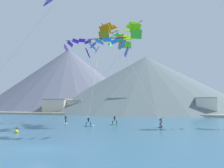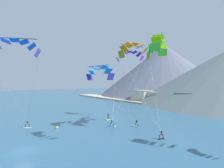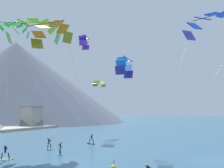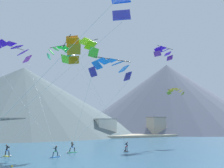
{
  "view_description": "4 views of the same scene",
  "coord_description": "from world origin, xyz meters",
  "px_view_note": "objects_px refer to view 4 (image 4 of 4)",
  "views": [
    {
      "loc": [
        11.46,
        -16.9,
        3.96
      ],
      "look_at": [
        0.85,
        18.65,
        7.32
      ],
      "focal_mm": 35.0,
      "sensor_mm": 36.0,
      "label": 1
    },
    {
      "loc": [
        28.46,
        -4.84,
        10.32
      ],
      "look_at": [
        -0.14,
        16.38,
        9.83
      ],
      "focal_mm": 28.0,
      "sensor_mm": 36.0,
      "label": 2
    },
    {
      "loc": [
        -38.42,
        -5.07,
        6.12
      ],
      "look_at": [
        -2.14,
        11.91,
        9.21
      ],
      "focal_mm": 50.0,
      "sensor_mm": 36.0,
      "label": 3
    },
    {
      "loc": [
        -10.4,
        -17.81,
        4.96
      ],
      "look_at": [
        2.81,
        13.23,
        10.08
      ],
      "focal_mm": 40.0,
      "sensor_mm": 36.0,
      "label": 4
    }
  ],
  "objects_px": {
    "kitesurfer_near_trail": "(57,154)",
    "kitesurfer_far_right": "(8,153)",
    "kitesurfer_far_left": "(71,149)",
    "parafoil_kite_near_lead": "(73,47)",
    "parafoil_kite_far_right": "(79,48)",
    "parafoil_kite_distant_high_outer": "(59,51)",
    "parafoil_kite_distant_mid_solo": "(175,91)",
    "parafoil_kite_far_left": "(111,67)",
    "parafoil_kite_near_trail": "(10,49)",
    "parafoil_kite_distant_low_drift": "(163,52)",
    "kitesurfer_near_lead": "(126,148)"
  },
  "relations": [
    {
      "from": "parafoil_kite_near_lead",
      "to": "kitesurfer_near_lead",
      "type": "bearing_deg",
      "value": -12.22
    },
    {
      "from": "kitesurfer_near_lead",
      "to": "parafoil_kite_distant_mid_solo",
      "type": "distance_m",
      "value": 20.44
    },
    {
      "from": "kitesurfer_far_right",
      "to": "parafoil_kite_near_lead",
      "type": "xyz_separation_m",
      "value": [
        9.35,
        0.91,
        17.11
      ]
    },
    {
      "from": "parafoil_kite_distant_high_outer",
      "to": "parafoil_kite_distant_mid_solo",
      "type": "bearing_deg",
      "value": -3.91
    },
    {
      "from": "kitesurfer_far_left",
      "to": "kitesurfer_far_right",
      "type": "height_order",
      "value": "kitesurfer_far_right"
    },
    {
      "from": "kitesurfer_far_right",
      "to": "parafoil_kite_distant_mid_solo",
      "type": "bearing_deg",
      "value": 9.17
    },
    {
      "from": "kitesurfer_far_right",
      "to": "parafoil_kite_distant_mid_solo",
      "type": "relative_size",
      "value": 0.43
    },
    {
      "from": "kitesurfer_near_lead",
      "to": "parafoil_kite_far_left",
      "type": "distance_m",
      "value": 16.16
    },
    {
      "from": "parafoil_kite_near_trail",
      "to": "parafoil_kite_distant_mid_solo",
      "type": "bearing_deg",
      "value": -4.72
    },
    {
      "from": "kitesurfer_near_lead",
      "to": "parafoil_kite_near_trail",
      "type": "height_order",
      "value": "parafoil_kite_near_trail"
    },
    {
      "from": "kitesurfer_far_right",
      "to": "parafoil_kite_distant_mid_solo",
      "type": "distance_m",
      "value": 36.4
    },
    {
      "from": "kitesurfer_near_trail",
      "to": "kitesurfer_far_left",
      "type": "xyz_separation_m",
      "value": [
        3.12,
        4.24,
        0.08
      ]
    },
    {
      "from": "parafoil_kite_far_left",
      "to": "parafoil_kite_distant_high_outer",
      "type": "xyz_separation_m",
      "value": [
        -3.52,
        17.39,
        6.48
      ]
    },
    {
      "from": "parafoil_kite_near_lead",
      "to": "parafoil_kite_distant_high_outer",
      "type": "height_order",
      "value": "parafoil_kite_distant_high_outer"
    },
    {
      "from": "kitesurfer_far_left",
      "to": "parafoil_kite_far_left",
      "type": "relative_size",
      "value": 0.14
    },
    {
      "from": "parafoil_kite_distant_low_drift",
      "to": "kitesurfer_far_right",
      "type": "bearing_deg",
      "value": -164.42
    },
    {
      "from": "parafoil_kite_near_trail",
      "to": "parafoil_kite_distant_mid_solo",
      "type": "relative_size",
      "value": 4.39
    },
    {
      "from": "kitesurfer_near_trail",
      "to": "parafoil_kite_far_right",
      "type": "height_order",
      "value": "parafoil_kite_far_right"
    },
    {
      "from": "kitesurfer_near_lead",
      "to": "parafoil_kite_far_left",
      "type": "relative_size",
      "value": 0.14
    },
    {
      "from": "kitesurfer_far_right",
      "to": "parafoil_kite_far_right",
      "type": "distance_m",
      "value": 23.09
    },
    {
      "from": "parafoil_kite_far_right",
      "to": "parafoil_kite_distant_high_outer",
      "type": "distance_m",
      "value": 3.86
    },
    {
      "from": "parafoil_kite_far_right",
      "to": "parafoil_kite_distant_low_drift",
      "type": "xyz_separation_m",
      "value": [
        22.0,
        3.19,
        2.63
      ]
    },
    {
      "from": "parafoil_kite_near_lead",
      "to": "parafoil_kite_near_trail",
      "type": "height_order",
      "value": "parafoil_kite_near_trail"
    },
    {
      "from": "kitesurfer_far_left",
      "to": "kitesurfer_far_right",
      "type": "distance_m",
      "value": 9.57
    },
    {
      "from": "kitesurfer_far_right",
      "to": "parafoil_kite_far_left",
      "type": "height_order",
      "value": "parafoil_kite_far_left"
    },
    {
      "from": "parafoil_kite_distant_high_outer",
      "to": "parafoil_kite_distant_low_drift",
      "type": "xyz_separation_m",
      "value": [
        25.67,
        2.19,
        3.29
      ]
    },
    {
      "from": "parafoil_kite_far_left",
      "to": "parafoil_kite_distant_low_drift",
      "type": "relative_size",
      "value": 1.95
    },
    {
      "from": "kitesurfer_near_lead",
      "to": "parafoil_kite_distant_mid_solo",
      "type": "bearing_deg",
      "value": 22.75
    },
    {
      "from": "kitesurfer_far_right",
      "to": "parafoil_kite_distant_high_outer",
      "type": "relative_size",
      "value": 0.41
    },
    {
      "from": "parafoil_kite_distant_low_drift",
      "to": "parafoil_kite_near_lead",
      "type": "bearing_deg",
      "value": -160.81
    },
    {
      "from": "kitesurfer_near_trail",
      "to": "kitesurfer_far_right",
      "type": "relative_size",
      "value": 0.96
    },
    {
      "from": "parafoil_kite_far_right",
      "to": "parafoil_kite_distant_mid_solo",
      "type": "relative_size",
      "value": 4.7
    },
    {
      "from": "kitesurfer_far_right",
      "to": "parafoil_kite_near_trail",
      "type": "relative_size",
      "value": 0.1
    },
    {
      "from": "parafoil_kite_far_left",
      "to": "parafoil_kite_distant_mid_solo",
      "type": "relative_size",
      "value": 2.98
    },
    {
      "from": "parafoil_kite_near_lead",
      "to": "parafoil_kite_far_right",
      "type": "xyz_separation_m",
      "value": [
        2.62,
        5.38,
        1.61
      ]
    },
    {
      "from": "kitesurfer_far_left",
      "to": "parafoil_kite_near_lead",
      "type": "relative_size",
      "value": 0.1
    },
    {
      "from": "kitesurfer_near_trail",
      "to": "kitesurfer_far_right",
      "type": "height_order",
      "value": "kitesurfer_far_right"
    },
    {
      "from": "kitesurfer_far_right",
      "to": "parafoil_kite_near_lead",
      "type": "height_order",
      "value": "parafoil_kite_near_lead"
    },
    {
      "from": "parafoil_kite_distant_high_outer",
      "to": "parafoil_kite_near_lead",
      "type": "bearing_deg",
      "value": -80.62
    },
    {
      "from": "kitesurfer_near_lead",
      "to": "parafoil_kite_far_right",
      "type": "relative_size",
      "value": 0.09
    },
    {
      "from": "parafoil_kite_distant_high_outer",
      "to": "parafoil_kite_distant_mid_solo",
      "type": "height_order",
      "value": "parafoil_kite_distant_high_outer"
    },
    {
      "from": "parafoil_kite_distant_high_outer",
      "to": "kitesurfer_near_lead",
      "type": "bearing_deg",
      "value": -39.4
    },
    {
      "from": "parafoil_kite_near_lead",
      "to": "parafoil_kite_distant_low_drift",
      "type": "xyz_separation_m",
      "value": [
        24.61,
        8.57,
        4.25
      ]
    },
    {
      "from": "parafoil_kite_distant_mid_solo",
      "to": "parafoil_kite_distant_high_outer",
      "type": "bearing_deg",
      "value": 176.09
    },
    {
      "from": "parafoil_kite_near_trail",
      "to": "kitesurfer_near_lead",
      "type": "bearing_deg",
      "value": -26.34
    },
    {
      "from": "parafoil_kite_distant_low_drift",
      "to": "kitesurfer_near_lead",
      "type": "bearing_deg",
      "value": -145.79
    },
    {
      "from": "kitesurfer_far_right",
      "to": "parafoil_kite_far_left",
      "type": "bearing_deg",
      "value": -40.52
    },
    {
      "from": "parafoil_kite_near_lead",
      "to": "parafoil_kite_far_left",
      "type": "xyz_separation_m",
      "value": [
        2.47,
        -11.02,
        -5.52
      ]
    },
    {
      "from": "parafoil_kite_near_lead",
      "to": "parafoil_kite_distant_low_drift",
      "type": "relative_size",
      "value": 2.82
    },
    {
      "from": "kitesurfer_far_left",
      "to": "kitesurfer_far_right",
      "type": "bearing_deg",
      "value": -173.57
    }
  ]
}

